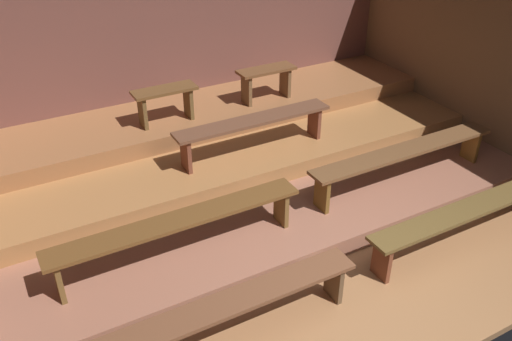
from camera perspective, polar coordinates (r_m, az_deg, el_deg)
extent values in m
cube|color=#A16E45|center=(6.67, 1.82, -3.85)|extent=(7.20, 5.47, 0.08)
cube|color=brown|center=(7.99, -6.87, 12.74)|extent=(7.20, 0.06, 2.57)
cube|color=brown|center=(8.04, 22.62, 10.71)|extent=(0.06, 5.47, 2.57)
cube|color=#9C644D|center=(6.99, -0.48, -0.54)|extent=(6.40, 3.55, 0.22)
cube|color=#AB7241|center=(7.37, -2.86, 3.21)|extent=(6.40, 2.28, 0.22)
cube|color=#9E643C|center=(7.69, -4.61, 6.23)|extent=(6.40, 1.25, 0.22)
cube|color=brown|center=(4.70, -3.88, -14.21)|extent=(2.65, 0.30, 0.04)
cube|color=brown|center=(5.32, 8.23, -11.38)|extent=(0.05, 0.24, 0.42)
cube|color=brown|center=(6.25, 21.83, -3.71)|extent=(2.65, 0.30, 0.04)
cube|color=brown|center=(5.63, 13.14, -9.24)|extent=(0.05, 0.24, 0.42)
cube|color=brown|center=(5.30, -8.24, -5.24)|extent=(2.59, 0.30, 0.04)
cube|color=brown|center=(5.27, -20.18, -10.68)|extent=(0.05, 0.24, 0.42)
cube|color=brown|center=(5.85, 2.68, -3.81)|extent=(0.05, 0.24, 0.42)
cube|color=brown|center=(6.67, 15.43, 2.04)|extent=(2.59, 0.30, 0.04)
cube|color=brown|center=(6.11, 6.99, -2.39)|extent=(0.05, 0.24, 0.42)
cube|color=brown|center=(7.57, 21.74, 2.53)|extent=(0.05, 0.24, 0.42)
cube|color=brown|center=(6.65, -0.24, 5.34)|extent=(2.07, 0.30, 0.04)
cube|color=brown|center=(6.42, -7.41, 1.72)|extent=(0.05, 0.24, 0.42)
cube|color=brown|center=(7.19, 6.18, 5.18)|extent=(0.05, 0.24, 0.42)
cube|color=brown|center=(7.04, -9.66, 8.37)|extent=(0.83, 0.30, 0.04)
cube|color=brown|center=(7.05, -11.90, 6.09)|extent=(0.05, 0.24, 0.42)
cube|color=brown|center=(7.23, -7.15, 7.19)|extent=(0.05, 0.24, 0.42)
cube|color=brown|center=(7.62, 1.10, 10.59)|extent=(0.83, 0.30, 0.04)
cube|color=brown|center=(7.56, -1.01, 8.54)|extent=(0.05, 0.24, 0.42)
cube|color=brown|center=(7.85, 3.11, 9.38)|extent=(0.05, 0.24, 0.42)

